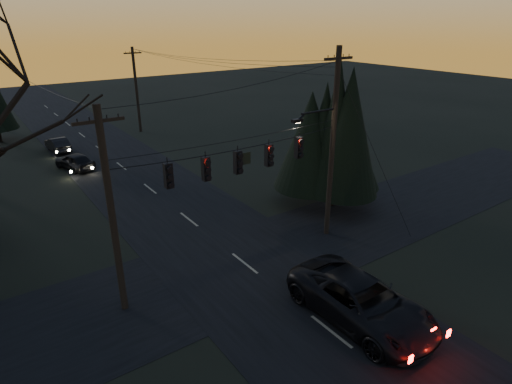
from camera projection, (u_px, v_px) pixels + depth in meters
main_road at (162, 198)px, 28.57m from camera, size 8.00×120.00×0.02m
cross_road at (245, 263)px, 21.01m from camera, size 60.00×7.00×0.02m
utility_pole_right at (326, 233)px, 23.94m from camera, size 5.00×0.30×10.00m
utility_pole_left at (125, 308)px, 17.82m from camera, size 1.80×0.30×8.50m
utility_pole_far_r at (141, 131)px, 45.11m from camera, size 1.80×0.30×8.50m
utility_pole_far_l at (8, 132)px, 45.04m from camera, size 0.30×0.30×8.00m
span_signal_assembly at (239, 161)px, 18.85m from camera, size 11.50×0.44×1.46m
evergreen_right at (336, 132)px, 25.66m from camera, size 4.69×4.69×8.45m
suv_near at (361, 301)px, 16.82m from camera, size 3.00×6.34×1.75m
sedan_oncoming_a at (75, 161)px, 33.67m from camera, size 2.67×4.22×1.34m
sedan_oncoming_b at (58, 145)px, 38.20m from camera, size 1.62×3.92×1.26m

